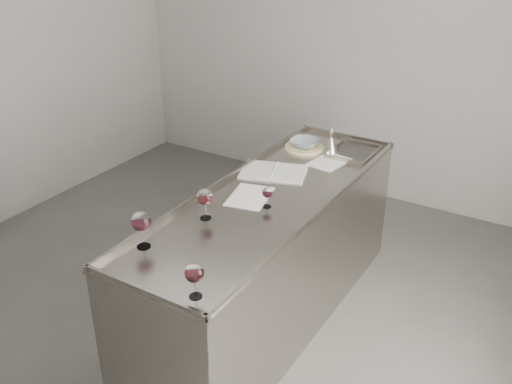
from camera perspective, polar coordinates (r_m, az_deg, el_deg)
The scene contains 12 objects.
room_shell at distance 3.44m, azimuth -8.28°, elevation 6.51°, with size 4.54×5.04×2.84m.
counter at distance 3.82m, azimuth 1.37°, elevation -6.65°, with size 0.77×2.42×0.97m.
wine_glass_left at distance 3.05m, azimuth -11.40°, elevation -2.98°, with size 0.11×0.11×0.21m.
wine_glass_middle at distance 3.28m, azimuth -5.14°, elevation -0.59°, with size 0.09×0.09×0.19m.
wine_glass_right at distance 2.64m, azimuth -6.18°, elevation -8.14°, with size 0.09×0.09×0.18m.
wine_glass_small at distance 3.41m, azimuth 1.15°, elevation -0.12°, with size 0.06×0.06×0.13m.
notebook at distance 3.90m, azimuth 1.78°, elevation 2.06°, with size 0.51×0.42×0.02m.
loose_paper_top at distance 3.57m, azimuth -0.64°, elevation -0.44°, with size 0.24×0.34×0.00m, color white.
loose_paper_under at distance 4.09m, azimuth 7.31°, elevation 3.01°, with size 0.21×0.30×0.00m, color white.
trivet at distance 4.31m, azimuth 4.86°, elevation 4.46°, with size 0.29×0.29×0.02m, color beige.
ceramic_bowl at distance 4.30m, azimuth 4.88°, elevation 4.91°, with size 0.21×0.21×0.05m, color #8A99A1.
wine_funnel at distance 4.26m, azimuth 7.49°, elevation 4.74°, with size 0.13×0.13×0.19m.
Camera 1 is at (2.09, -2.47, 2.56)m, focal length 40.00 mm.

